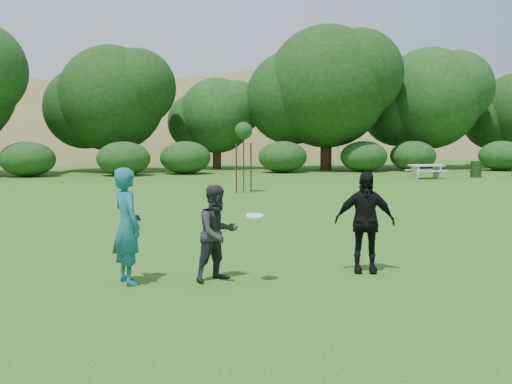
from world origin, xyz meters
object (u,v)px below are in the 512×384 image
(sapling, at_px, (244,133))
(player_teal, at_px, (127,226))
(picnic_table, at_px, (426,169))
(player_grey, at_px, (217,233))
(trash_can_near, at_px, (476,169))
(player_black, at_px, (365,222))

(sapling, bearing_deg, player_teal, -107.62)
(picnic_table, bearing_deg, sapling, -153.39)
(player_grey, relative_size, trash_can_near, 1.68)
(player_grey, distance_m, picnic_table, 23.87)
(player_teal, height_order, picnic_table, player_teal)
(trash_can_near, distance_m, sapling, 15.53)
(player_black, relative_size, sapling, 0.60)
(player_grey, height_order, player_black, player_black)
(player_grey, height_order, sapling, sapling)
(player_grey, height_order, picnic_table, player_grey)
(player_black, distance_m, sapling, 13.84)
(sapling, bearing_deg, player_black, -92.03)
(player_teal, distance_m, player_grey, 1.39)
(player_teal, xyz_separation_m, trash_can_near, (18.58, 19.61, -0.45))
(player_teal, relative_size, picnic_table, 1.00)
(trash_can_near, xyz_separation_m, picnic_table, (-3.21, -0.38, 0.07))
(player_teal, relative_size, sapling, 0.63)
(player_teal, height_order, trash_can_near, player_teal)
(picnic_table, bearing_deg, trash_can_near, 6.78)
(trash_can_near, height_order, picnic_table, trash_can_near)
(trash_can_near, bearing_deg, picnic_table, -173.22)
(player_black, relative_size, trash_can_near, 1.89)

